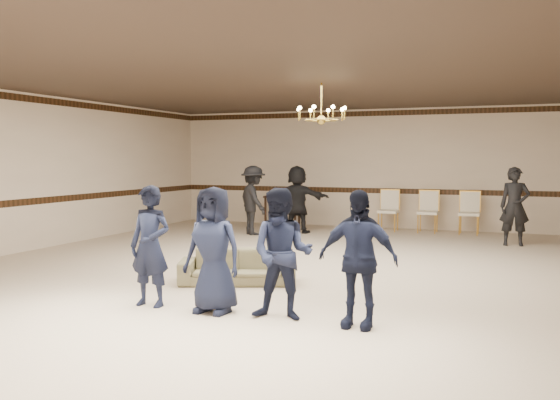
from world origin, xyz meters
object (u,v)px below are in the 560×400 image
at_px(boy_a, 150,246).
at_px(boy_c, 282,254).
at_px(boy_d, 358,259).
at_px(banquet_chair_right, 469,213).
at_px(banquet_chair_left, 388,211).
at_px(banquet_chair_mid, 428,212).
at_px(settee, 238,267).
at_px(adult_mid, 297,199).
at_px(chandelier, 321,101).
at_px(adult_right, 515,206).
at_px(adult_left, 253,200).
at_px(boy_b, 213,250).
at_px(console_table, 282,211).

bearing_deg(boy_a, boy_c, 1.57).
relative_size(boy_d, banquet_chair_right, 1.47).
relative_size(boy_d, banquet_chair_left, 1.47).
distance_m(boy_c, banquet_chair_mid, 9.02).
distance_m(settee, adult_mid, 6.27).
xyz_separation_m(chandelier, adult_mid, (-1.89, 4.08, -2.03)).
bearing_deg(boy_c, adult_right, 65.40).
height_order(adult_left, banquet_chair_right, adult_left).
bearing_deg(adult_right, chandelier, -137.37).
relative_size(boy_a, boy_b, 1.00).
distance_m(boy_b, banquet_chair_left, 9.02).
bearing_deg(console_table, boy_b, -78.76).
distance_m(chandelier, settee, 3.39).
distance_m(adult_right, banquet_chair_left, 3.46).
bearing_deg(boy_a, adult_mid, 97.25).
xyz_separation_m(adult_mid, console_table, (-0.94, 1.41, -0.43)).
bearing_deg(settee, banquet_chair_mid, 55.04).
xyz_separation_m(adult_left, adult_right, (6.00, 0.30, 0.00)).
distance_m(adult_mid, adult_right, 5.12).
relative_size(boy_d, banquet_chair_mid, 1.47).
distance_m(boy_c, adult_left, 7.90).
distance_m(chandelier, adult_mid, 4.93).
relative_size(chandelier, banquet_chair_left, 0.90).
xyz_separation_m(boy_b, settee, (-0.46, 1.67, -0.52)).
xyz_separation_m(banquet_chair_left, banquet_chair_right, (2.00, 0.00, 0.00)).
bearing_deg(banquet_chair_left, adult_left, -148.05).
height_order(boy_b, adult_left, adult_left).
bearing_deg(console_table, adult_left, -93.49).
height_order(boy_d, banquet_chair_left, boy_d).
bearing_deg(banquet_chair_mid, adult_mid, -160.29).
bearing_deg(console_table, banquet_chair_left, -8.44).
bearing_deg(banquet_chair_mid, boy_b, -100.68).
height_order(settee, banquet_chair_right, banquet_chair_right).
xyz_separation_m(boy_a, banquet_chair_left, (1.28, 9.01, -0.25)).
bearing_deg(boy_c, boy_a, 174.26).
bearing_deg(banquet_chair_right, banquet_chair_left, 178.79).
height_order(boy_b, banquet_chair_mid, boy_b).
xyz_separation_m(banquet_chair_right, console_table, (-5.00, 0.20, -0.11)).
height_order(boy_d, banquet_chair_mid, boy_d).
xyz_separation_m(chandelier, settee, (-0.67, -2.04, -2.62)).
xyz_separation_m(adult_right, console_table, (-6.04, 1.81, -0.43)).
height_order(adult_mid, console_table, adult_mid).
distance_m(boy_d, console_table, 10.22).
relative_size(boy_d, adult_left, 0.91).
bearing_deg(adult_right, boy_d, -108.67).
bearing_deg(banquet_chair_right, console_table, 176.50).
relative_size(boy_b, banquet_chair_left, 1.47).
relative_size(boy_b, adult_right, 0.91).
xyz_separation_m(adult_left, banquet_chair_right, (4.96, 1.91, -0.32)).
bearing_deg(adult_mid, boy_d, 105.52).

